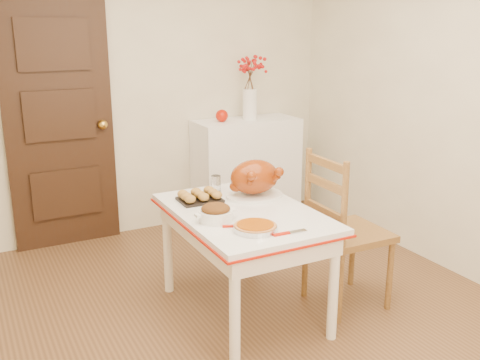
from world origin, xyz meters
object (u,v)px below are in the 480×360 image
kitchen_table (244,263)px  chair_oak (349,230)px  pumpkin_pie (255,226)px  sideboard (246,170)px  turkey_platter (254,179)px

kitchen_table → chair_oak: chair_oak is taller
kitchen_table → pumpkin_pie: pumpkin_pie is taller
sideboard → turkey_platter: size_ratio=2.48×
sideboard → pumpkin_pie: sideboard is taller
sideboard → kitchen_table: size_ratio=0.82×
turkey_platter → pumpkin_pie: size_ratio=1.58×
kitchen_table → pumpkin_pie: bearing=-107.6°
chair_oak → turkey_platter: bearing=51.6°
kitchen_table → sideboard: bearing=61.2°
sideboard → kitchen_table: (-0.85, -1.55, -0.13)m
kitchen_table → turkey_platter: (0.19, 0.21, 0.47)m
sideboard → chair_oak: chair_oak is taller
chair_oak → pumpkin_pie: bearing=101.9°
kitchen_table → turkey_platter: size_ratio=3.03×
sideboard → kitchen_table: 1.78m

